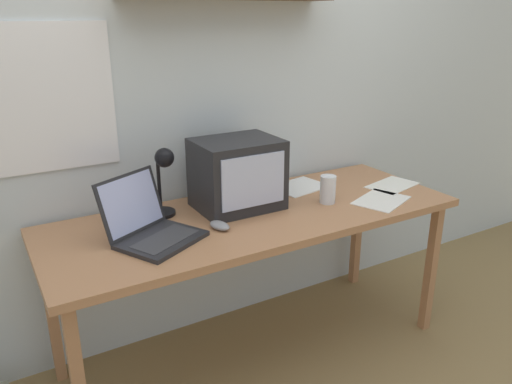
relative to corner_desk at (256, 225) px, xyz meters
The scene contains 11 objects.
ground_plane 0.69m from the corner_desk, ahead, with size 12.00×12.00×0.00m, color olive.
back_wall 0.74m from the corner_desk, 90.25° to the left, with size 5.60×0.24×2.60m.
corner_desk is the anchor object (origin of this frame).
crt_monitor 0.25m from the corner_desk, 108.77° to the left, with size 0.38×0.30×0.32m.
laptop 0.52m from the corner_desk, behind, with size 0.42×0.42×0.25m.
desk_lamp 0.48m from the corner_desk, 155.80° to the left, with size 0.13×0.15×0.32m.
juice_glass 0.38m from the corner_desk, ahead, with size 0.08×0.08×0.13m.
computer_mouse 0.25m from the corner_desk, 160.25° to the right, with size 0.08×0.12×0.03m.
loose_paper_near_laptop 0.63m from the corner_desk, 16.04° to the right, with size 0.33×0.28×0.00m.
printed_handout 0.43m from the corner_desk, 27.20° to the left, with size 0.31×0.26×0.00m.
open_notebook 0.81m from the corner_desk, ahead, with size 0.31×0.23×0.00m.
Camera 1 is at (-1.06, -1.81, 1.60)m, focal length 35.00 mm.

